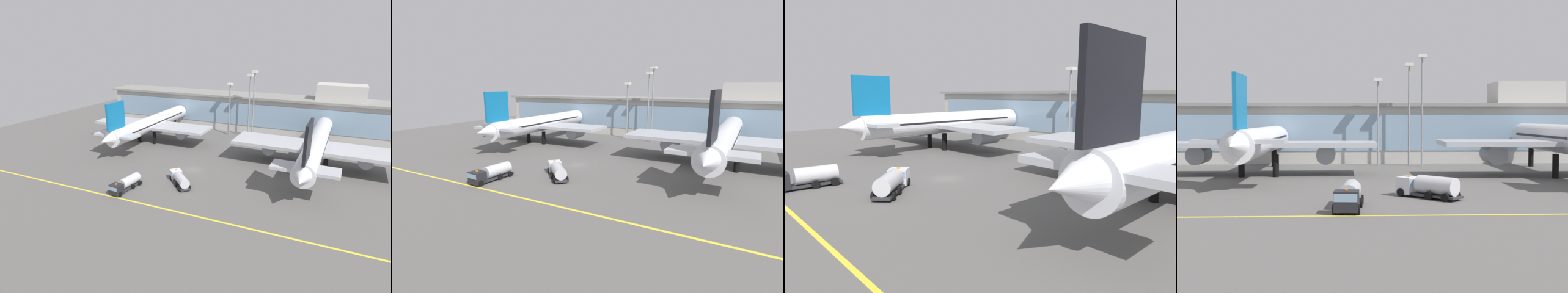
{
  "view_description": "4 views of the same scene",
  "coord_description": "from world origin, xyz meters",
  "views": [
    {
      "loc": [
        34.42,
        -73.43,
        32.79
      ],
      "look_at": [
        -1.36,
        4.77,
        4.99
      ],
      "focal_mm": 29.7,
      "sensor_mm": 36.0,
      "label": 1
    },
    {
      "loc": [
        34.0,
        -56.86,
        18.27
      ],
      "look_at": [
        -0.58,
        6.03,
        3.19
      ],
      "focal_mm": 27.13,
      "sensor_mm": 36.0,
      "label": 2
    },
    {
      "loc": [
        41.52,
        -31.2,
        12.98
      ],
      "look_at": [
        1.36,
        5.81,
        4.55
      ],
      "focal_mm": 31.56,
      "sensor_mm": 36.0,
      "label": 3
    },
    {
      "loc": [
        -8.98,
        -76.94,
        10.15
      ],
      "look_at": [
        -5.17,
        6.95,
        5.75
      ],
      "focal_mm": 48.74,
      "sensor_mm": 36.0,
      "label": 4
    }
  ],
  "objects": [
    {
      "name": "fuel_tanker_truck",
      "position": [
        1.0,
        -9.72,
        1.51
      ],
      "size": [
        8.07,
        8.15,
        2.9
      ],
      "rotation": [
        0.0,
        0.0,
        2.35
      ],
      "color": "black",
      "rests_on": "ground"
    },
    {
      "name": "taxiway_centreline_stripe",
      "position": [
        0.0,
        -22.0,
        0.01
      ],
      "size": [
        144.0,
        0.5,
        0.01
      ],
      "primitive_type": "cube",
      "color": "yellow",
      "rests_on": "ground"
    },
    {
      "name": "airliner_near_right",
      "position": [
        29.45,
        14.81,
        6.38
      ],
      "size": [
        44.42,
        57.37,
        17.51
      ],
      "rotation": [
        0.0,
        0.0,
        1.55
      ],
      "color": "black",
      "rests_on": "ground"
    },
    {
      "name": "ground_plane",
      "position": [
        0.0,
        0.0,
        0.0
      ],
      "size": [
        180.0,
        180.0,
        0.0
      ],
      "primitive_type": "plane",
      "color": "#5B5956"
    },
    {
      "name": "terminal_building",
      "position": [
        1.63,
        47.98,
        7.36
      ],
      "size": [
        115.63,
        14.0,
        18.89
      ],
      "color": "beige",
      "rests_on": "ground"
    },
    {
      "name": "baggage_tug_near",
      "position": [
        -8.96,
        -17.89,
        1.51
      ],
      "size": [
        3.57,
        9.22,
        2.9
      ],
      "rotation": [
        0.0,
        0.0,
        4.63
      ],
      "color": "black",
      "rests_on": "ground"
    },
    {
      "name": "airliner_near_left",
      "position": [
        -24.64,
        18.89,
        6.03
      ],
      "size": [
        41.33,
        52.14,
        16.54
      ],
      "rotation": [
        0.0,
        0.0,
        1.58
      ],
      "color": "black",
      "rests_on": "ground"
    },
    {
      "name": "apron_light_mast_east",
      "position": [
        4.27,
        38.57,
        14.7
      ],
      "size": [
        1.8,
        1.8,
        22.27
      ],
      "color": "gray",
      "rests_on": "ground"
    },
    {
      "name": "apron_light_mast_centre",
      "position": [
        6.66,
        35.31,
        15.54
      ],
      "size": [
        1.8,
        1.8,
        23.77
      ],
      "color": "gray",
      "rests_on": "ground"
    },
    {
      "name": "apron_light_mast_west",
      "position": [
        -2.62,
        37.32,
        12.84
      ],
      "size": [
        1.8,
        1.8,
        18.96
      ],
      "color": "gray",
      "rests_on": "ground"
    }
  ]
}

